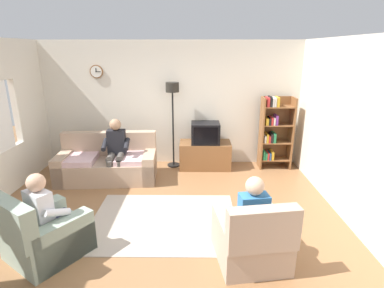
# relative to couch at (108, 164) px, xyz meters

# --- Properties ---
(ground_plane) EXTENTS (12.00, 12.00, 0.00)m
(ground_plane) POSITION_rel_couch_xyz_m (1.22, -1.61, -0.31)
(ground_plane) COLOR #8C603D
(back_wall_assembly) EXTENTS (6.20, 0.17, 2.70)m
(back_wall_assembly) POSITION_rel_couch_xyz_m (1.22, 1.05, 1.04)
(back_wall_assembly) COLOR silver
(back_wall_assembly) RESTS_ON ground_plane
(right_wall) EXTENTS (0.12, 5.80, 2.70)m
(right_wall) POSITION_rel_couch_xyz_m (4.08, -1.61, 1.04)
(right_wall) COLOR silver
(right_wall) RESTS_ON ground_plane
(couch) EXTENTS (1.95, 1.00, 0.90)m
(couch) POSITION_rel_couch_xyz_m (0.00, 0.00, 0.00)
(couch) COLOR tan
(couch) RESTS_ON ground_plane
(tv_stand) EXTENTS (1.10, 0.56, 0.58)m
(tv_stand) POSITION_rel_couch_xyz_m (1.96, 0.64, -0.02)
(tv_stand) COLOR brown
(tv_stand) RESTS_ON ground_plane
(tv) EXTENTS (0.60, 0.49, 0.44)m
(tv) POSITION_rel_couch_xyz_m (1.96, 0.61, 0.49)
(tv) COLOR black
(tv) RESTS_ON tv_stand
(bookshelf) EXTENTS (0.68, 0.36, 1.57)m
(bookshelf) POSITION_rel_couch_xyz_m (3.44, 0.71, 0.51)
(bookshelf) COLOR brown
(bookshelf) RESTS_ON ground_plane
(floor_lamp) EXTENTS (0.28, 0.28, 1.85)m
(floor_lamp) POSITION_rel_couch_xyz_m (1.26, 0.74, 1.14)
(floor_lamp) COLOR black
(floor_lamp) RESTS_ON ground_plane
(armchair_near_window) EXTENTS (1.16, 1.18, 0.90)m
(armchair_near_window) POSITION_rel_couch_xyz_m (-0.13, -2.41, -0.02)
(armchair_near_window) COLOR gray
(armchair_near_window) RESTS_ON ground_plane
(armchair_near_bookshelf) EXTENTS (0.92, 0.99, 0.90)m
(armchair_near_bookshelf) POSITION_rel_couch_xyz_m (2.43, -2.47, -0.02)
(armchair_near_bookshelf) COLOR tan
(armchair_near_bookshelf) RESTS_ON ground_plane
(area_rug) EXTENTS (2.20, 1.70, 0.01)m
(area_rug) POSITION_rel_couch_xyz_m (1.27, -1.59, -0.31)
(area_rug) COLOR #AD9E8E
(area_rug) RESTS_ON ground_plane
(person_on_couch) EXTENTS (0.53, 0.55, 1.24)m
(person_on_couch) POSITION_rel_couch_xyz_m (0.22, -0.11, 0.39)
(person_on_couch) COLOR black
(person_on_couch) RESTS_ON ground_plane
(person_in_left_armchair) EXTENTS (0.61, 0.64, 1.12)m
(person_in_left_armchair) POSITION_rel_couch_xyz_m (-0.08, -2.33, 0.29)
(person_in_left_armchair) COLOR silver
(person_in_left_armchair) RESTS_ON ground_plane
(person_in_right_armchair) EXTENTS (0.55, 0.58, 1.12)m
(person_in_right_armchair) POSITION_rel_couch_xyz_m (2.42, -2.38, 0.29)
(person_in_right_armchair) COLOR #3372B2
(person_in_right_armchair) RESTS_ON ground_plane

